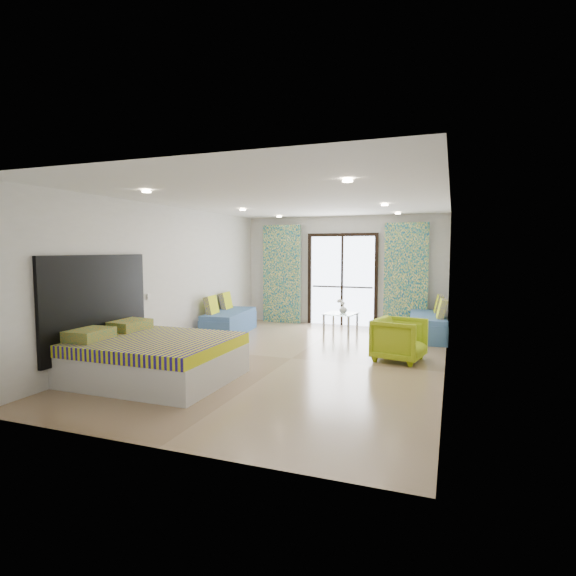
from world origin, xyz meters
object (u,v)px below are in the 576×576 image
(bed, at_px, (152,358))
(armchair, at_px, (399,337))
(daybed_left, at_px, (229,321))
(coffee_table, at_px, (341,315))
(daybed_right, at_px, (428,325))

(bed, xyz_separation_m, armchair, (3.24, 2.35, 0.08))
(daybed_left, distance_m, coffee_table, 2.53)
(daybed_right, distance_m, coffee_table, 1.90)
(daybed_left, height_order, armchair, daybed_left)
(bed, distance_m, daybed_left, 3.63)
(daybed_right, distance_m, armchair, 2.25)
(coffee_table, bearing_deg, armchair, -54.98)
(bed, distance_m, armchair, 4.00)
(armchair, bearing_deg, coffee_table, 46.61)
(coffee_table, distance_m, armchair, 2.69)
(bed, bearing_deg, armchair, 35.95)
(daybed_right, height_order, coffee_table, daybed_right)
(daybed_left, height_order, coffee_table, daybed_left)
(daybed_left, distance_m, daybed_right, 4.35)
(daybed_left, xyz_separation_m, coffee_table, (2.33, 0.97, 0.12))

